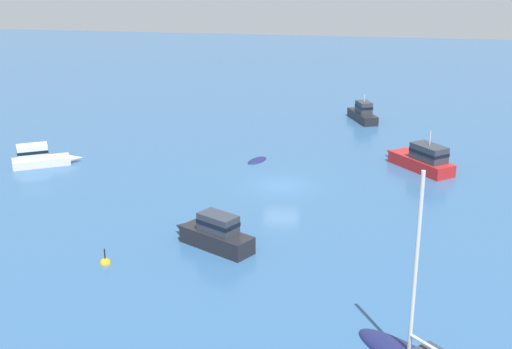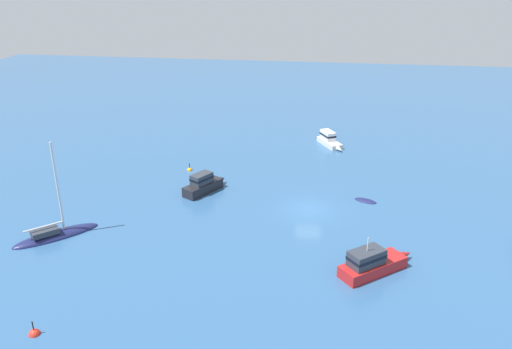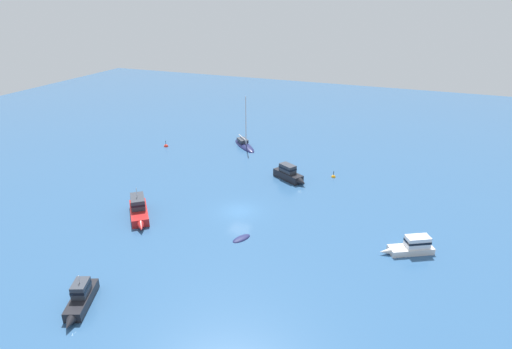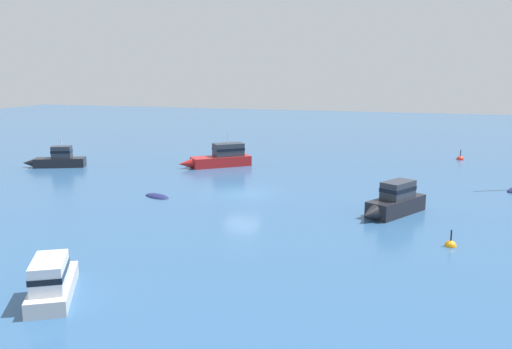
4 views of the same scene
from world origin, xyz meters
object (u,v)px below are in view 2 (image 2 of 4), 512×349
(dinghy, at_px, (366,201))
(channel_buoy, at_px, (190,170))
(ketch, at_px, (56,235))
(powerboat_1, at_px, (204,184))
(powerboat, at_px, (329,140))
(mooring_buoy, at_px, (35,334))
(launch, at_px, (373,263))

(dinghy, height_order, channel_buoy, channel_buoy)
(ketch, relative_size, powerboat_1, 1.65)
(powerboat, height_order, mooring_buoy, powerboat)
(ketch, relative_size, mooring_buoy, 6.59)
(powerboat, height_order, powerboat_1, powerboat_1)
(launch, bearing_deg, powerboat_1, 102.86)
(dinghy, height_order, powerboat, powerboat)
(ketch, xyz_separation_m, powerboat_1, (-10.65, -11.26, 0.70))
(launch, relative_size, channel_buoy, 5.23)
(dinghy, bearing_deg, launch, -66.91)
(launch, relative_size, powerboat, 1.19)
(ketch, distance_m, powerboat_1, 15.52)
(dinghy, distance_m, powerboat_1, 16.64)
(launch, xyz_separation_m, mooring_buoy, (22.05, 10.50, -0.85))
(mooring_buoy, bearing_deg, channel_buoy, -94.89)
(ketch, height_order, channel_buoy, ketch)
(dinghy, distance_m, mooring_buoy, 32.25)
(launch, bearing_deg, ketch, 137.48)
(ketch, relative_size, powerboat, 1.74)
(dinghy, height_order, powerboat_1, powerboat_1)
(channel_buoy, xyz_separation_m, mooring_buoy, (2.47, 28.83, -0.00))
(powerboat, distance_m, mooring_buoy, 44.11)
(dinghy, distance_m, channel_buoy, 20.47)
(channel_buoy, relative_size, mooring_buoy, 0.86)
(powerboat_1, bearing_deg, powerboat, -6.73)
(dinghy, distance_m, powerboat, 17.20)
(powerboat_1, bearing_deg, ketch, 167.01)
(channel_buoy, distance_m, mooring_buoy, 28.93)
(ketch, bearing_deg, powerboat, 5.99)
(launch, height_order, mooring_buoy, launch)
(launch, height_order, channel_buoy, launch)
(mooring_buoy, bearing_deg, ketch, -67.27)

